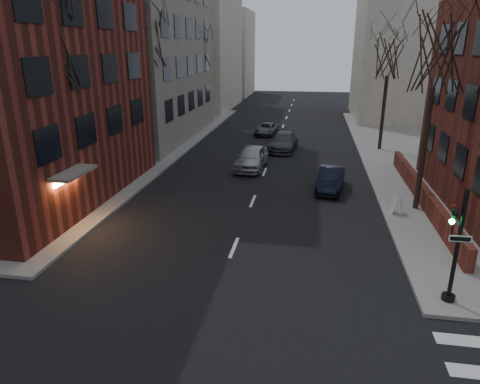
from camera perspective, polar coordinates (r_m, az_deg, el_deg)
name	(u,v)px	position (r m, az deg, el deg)	size (l,w,h in m)	color
low_wall_right	(422,193)	(25.66, 23.10, -0.18)	(0.35, 16.00, 1.00)	maroon
building_distant_la	(182,41)	(62.33, -7.75, 19.38)	(14.00, 16.00, 18.00)	beige
building_distant_ra	(421,49)	(55.94, 22.94, 17.17)	(14.00, 14.00, 16.00)	beige
building_distant_lb	(222,54)	(78.33, -2.41, 17.95)	(10.00, 12.00, 14.00)	beige
traffic_signal	(454,254)	(15.88, 26.65, -7.35)	(0.76, 0.44, 4.00)	black
tree_left_a	(49,44)	(22.11, -24.12, 17.60)	(4.18, 4.18, 10.26)	#2D231C
tree_left_b	(147,38)	(32.87, -12.33, 19.47)	(4.40, 4.40, 10.80)	#2D231C
tree_left_c	(198,49)	(46.20, -5.63, 18.44)	(3.96, 3.96, 9.72)	#2D231C
tree_right_a	(437,54)	(23.37, 24.82, 16.41)	(3.96, 3.96, 9.72)	#2D231C
tree_right_b	(389,56)	(37.10, 19.28, 16.72)	(3.74, 3.74, 9.18)	#2D231C
streetlamp_near	(138,112)	(29.23, -13.45, 10.28)	(0.36, 0.36, 6.28)	black
streetlamp_far	(209,85)	(48.17, -4.14, 13.98)	(0.36, 0.36, 6.28)	black
parked_sedan	(331,179)	(26.59, 12.00, 1.66)	(1.43, 4.11, 1.36)	black
car_lane_silver	(252,158)	(30.60, 1.55, 4.62)	(1.92, 4.77, 1.63)	#A5A5AB
car_lane_gray	(283,141)	(36.37, 5.80, 6.72)	(2.06, 5.06, 1.47)	#404146
car_lane_far	(267,129)	(42.78, 3.58, 8.39)	(1.88, 4.07, 1.13)	#424247
sandwich_board	(398,204)	(23.52, 20.28, -1.54)	(0.43, 0.60, 0.96)	white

